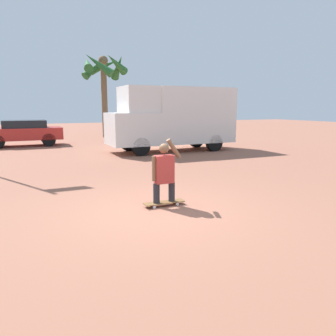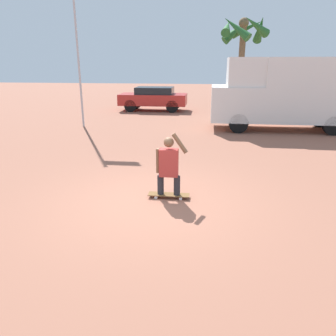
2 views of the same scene
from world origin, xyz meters
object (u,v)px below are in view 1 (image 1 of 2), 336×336
parked_car_red (23,132)px  palm_tree_near_van (103,70)px  camper_van (174,117)px  skateboard (164,203)px  person_skateboarder (164,170)px

parked_car_red → palm_tree_near_van: 7.60m
camper_van → palm_tree_near_van: palm_tree_near_van is taller
parked_car_red → palm_tree_near_van: palm_tree_near_van is taller
skateboard → palm_tree_near_van: bearing=80.4°
skateboard → parked_car_red: bearing=100.8°
camper_van → parked_car_red: size_ratio=1.51×
skateboard → person_skateboarder: (-0.00, -0.00, 0.71)m
skateboard → camper_van: size_ratio=0.15×
skateboard → parked_car_red: 13.66m
skateboard → parked_car_red: size_ratio=0.22×
palm_tree_near_van → parked_car_red: bearing=-146.1°
person_skateboarder → palm_tree_near_van: (2.88, 17.06, 3.84)m
skateboard → palm_tree_near_van: 17.89m
person_skateboarder → parked_car_red: 13.64m
skateboard → camper_van: 9.26m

